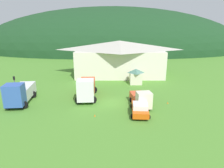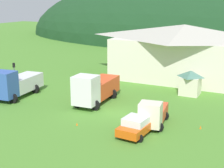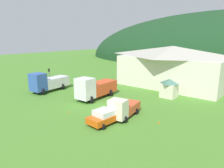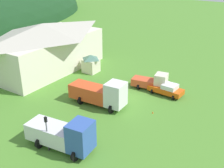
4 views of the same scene
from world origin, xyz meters
name	(u,v)px [view 3 (image 3 of 4)]	position (x,y,z in m)	size (l,w,h in m)	color
ground_plane	(104,107)	(0.00, 0.00, 0.00)	(200.00, 200.00, 0.00)	#4C842D
forested_hill_backdrop	(221,62)	(0.00, 68.35, 0.00)	(123.76, 60.00, 38.52)	#193D1E
depot_building	(172,66)	(1.84, 17.62, 4.05)	(20.64, 11.02, 7.85)	silver
play_shed_cream	(169,88)	(4.81, 10.25, 1.55)	(2.47, 2.47, 3.01)	beige
box_truck_blue	(48,82)	(-13.32, -0.16, 1.69)	(3.66, 7.35, 3.54)	#3356AD
heavy_rig_white	(95,88)	(-3.84, 2.08, 1.73)	(3.46, 7.75, 3.61)	white
light_truck_cream	(123,108)	(4.25, -1.39, 1.21)	(2.88, 5.30, 2.58)	beige
service_pickup_orange	(107,116)	(3.76, -3.79, 0.83)	(2.66, 4.96, 1.66)	#DC5410
traffic_light_west	(49,77)	(-14.45, 0.98, 2.39)	(0.20, 0.32, 3.86)	#4C4C51
traffic_cone_near_pickup	(69,113)	(-2.05, -4.50, 0.00)	(0.36, 0.36, 0.54)	orange
traffic_cone_mid_row	(159,124)	(8.40, -0.18, 0.00)	(0.36, 0.36, 0.63)	orange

